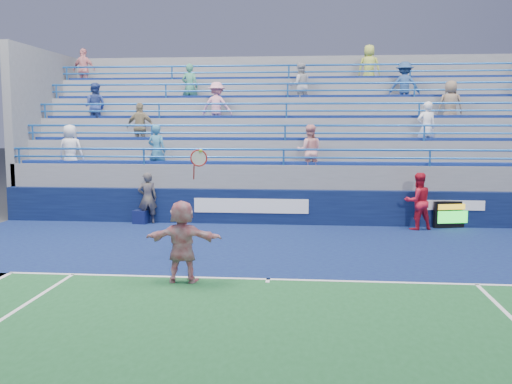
# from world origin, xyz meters

# --- Properties ---
(ground) EXTENTS (120.00, 120.00, 0.00)m
(ground) POSITION_xyz_m (0.00, 0.00, 0.00)
(ground) COLOR #333538
(sponsor_wall) EXTENTS (18.00, 0.32, 1.10)m
(sponsor_wall) POSITION_xyz_m (0.00, 6.50, 0.55)
(sponsor_wall) COLOR #091134
(sponsor_wall) RESTS_ON ground
(bleacher_stand) EXTENTS (18.00, 5.60, 6.13)m
(bleacher_stand) POSITION_xyz_m (-0.01, 10.27, 1.55)
(bleacher_stand) COLOR slate
(bleacher_stand) RESTS_ON ground
(serve_speed_board) EXTENTS (1.19, 0.39, 0.83)m
(serve_speed_board) POSITION_xyz_m (5.16, 6.33, 0.42)
(serve_speed_board) COLOR black
(serve_speed_board) RESTS_ON ground
(judge_chair) EXTENTS (0.50, 0.50, 0.78)m
(judge_chair) POSITION_xyz_m (-4.48, 6.22, 0.25)
(judge_chair) COLOR #0D1543
(judge_chair) RESTS_ON ground
(tennis_player) EXTENTS (1.55, 0.51, 2.67)m
(tennis_player) POSITION_xyz_m (-1.69, -0.31, 0.83)
(tennis_player) COLOR white
(tennis_player) RESTS_ON ground
(line_judge) EXTENTS (0.69, 0.56, 1.64)m
(line_judge) POSITION_xyz_m (-4.27, 6.21, 0.82)
(line_judge) COLOR #121434
(line_judge) RESTS_ON ground
(ball_girl) EXTENTS (0.99, 0.86, 1.72)m
(ball_girl) POSITION_xyz_m (4.04, 5.96, 0.86)
(ball_girl) COLOR red
(ball_girl) RESTS_ON ground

